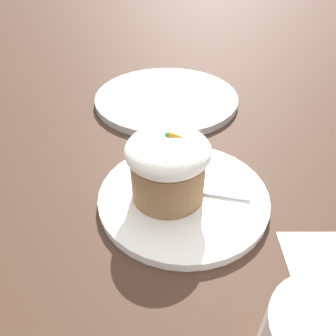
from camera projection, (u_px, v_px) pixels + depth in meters
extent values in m
plane|color=#3D281E|center=(183.00, 199.00, 0.43)|extent=(4.00, 4.00, 0.00)
cylinder|color=white|center=(183.00, 196.00, 0.42)|extent=(0.22, 0.22, 0.01)
cylinder|color=olive|center=(168.00, 177.00, 0.40)|extent=(0.09, 0.09, 0.06)
ellipsoid|color=white|center=(168.00, 151.00, 0.38)|extent=(0.10, 0.10, 0.04)
cone|color=orange|center=(177.00, 137.00, 0.36)|extent=(0.02, 0.01, 0.01)
sphere|color=green|center=(169.00, 136.00, 0.36)|extent=(0.01, 0.01, 0.01)
cube|color=silver|center=(221.00, 194.00, 0.42)|extent=(0.07, 0.01, 0.00)
ellipsoid|color=silver|center=(182.00, 187.00, 0.42)|extent=(0.04, 0.03, 0.01)
cylinder|color=#B2B7BC|center=(166.00, 98.00, 0.64)|extent=(0.28, 0.28, 0.01)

